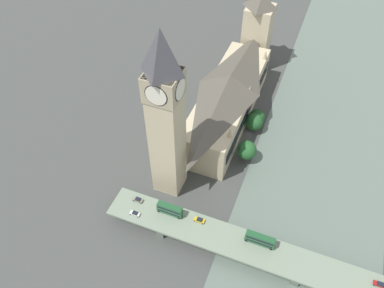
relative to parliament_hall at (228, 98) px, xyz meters
The scene contains 15 objects.
ground_plane 21.12m from the parliament_hall, 150.51° to the left, with size 600.00×600.00×0.00m, color #424442.
river_water 52.77m from the parliament_hall, behind, with size 60.56×360.00×0.30m, color slate.
parliament_hall is the anchor object (origin of this frame).
clock_tower 58.91m from the parliament_hall, 78.76° to the left, with size 12.64×12.64×77.33m.
victoria_tower 53.33m from the parliament_hall, 89.94° to the right, with size 15.07×15.07×47.49m.
road_bridge 87.76m from the parliament_hall, 125.25° to the left, with size 153.12×13.54×6.41m.
double_decker_bus_mid 68.98m from the parliament_hall, 88.24° to the left, with size 10.50×2.58×5.08m.
double_decker_bus_rear 76.83m from the parliament_hall, 116.78° to the left, with size 11.35×2.56×5.02m.
car_northbound_lead 70.49m from the parliament_hall, 76.16° to the left, with size 4.15×1.85×1.42m.
car_northbound_tail 76.22m from the parliament_hall, 78.67° to the left, with size 4.08×1.80×1.28m.
car_southbound_lead 104.01m from the parliament_hall, 138.44° to the left, with size 4.41×1.77×1.33m.
car_southbound_tail 68.90m from the parliament_hall, 98.51° to the left, with size 4.24×1.92×1.31m.
tree_embankment_near 17.55m from the parliament_hall, behind, with size 8.20×8.20×9.86m.
tree_embankment_mid 31.30m from the parliament_hall, 124.71° to the left, with size 9.04×9.04×11.57m.
tree_embankment_far 17.66m from the parliament_hall, 162.15° to the left, with size 9.00×9.00×11.03m.
Camera 1 is at (-21.94, 133.67, 135.45)m, focal length 35.00 mm.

